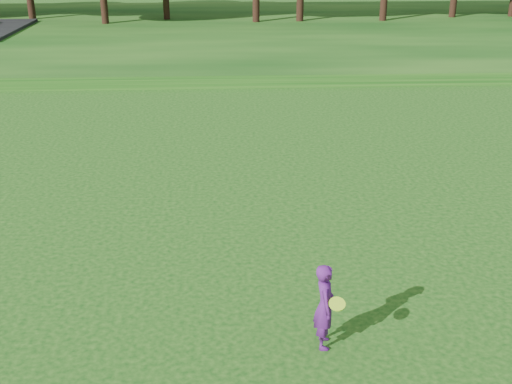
{
  "coord_description": "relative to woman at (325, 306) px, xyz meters",
  "views": [
    {
      "loc": [
        1.15,
        -9.84,
        6.91
      ],
      "look_at": [
        1.82,
        3.59,
        1.3
      ],
      "focal_mm": 45.0,
      "sensor_mm": 36.0,
      "label": 1
    }
  ],
  "objects": [
    {
      "name": "ground",
      "position": [
        -2.82,
        0.41,
        -0.8
      ],
      "size": [
        140.0,
        140.0,
        0.0
      ],
      "primitive_type": "plane",
      "color": "#0C400F",
      "rests_on": "ground"
    },
    {
      "name": "berm",
      "position": [
        -2.82,
        34.41,
        -0.5
      ],
      "size": [
        130.0,
        30.0,
        0.6
      ],
      "primitive_type": "cube",
      "color": "#0C400F",
      "rests_on": "ground"
    },
    {
      "name": "walking_path",
      "position": [
        -2.82,
        20.41,
        -0.78
      ],
      "size": [
        130.0,
        1.6,
        0.04
      ],
      "primitive_type": "cube",
      "color": "gray",
      "rests_on": "ground"
    },
    {
      "name": "woman",
      "position": [
        0.0,
        0.0,
        0.0
      ],
      "size": [
        0.51,
        0.72,
        1.6
      ],
      "color": "#581972",
      "rests_on": "ground"
    }
  ]
}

